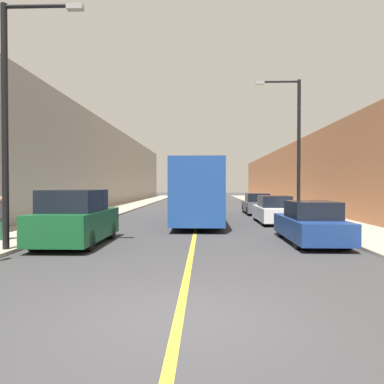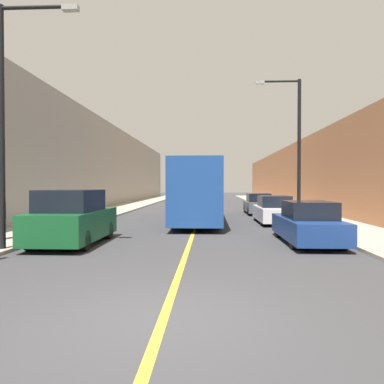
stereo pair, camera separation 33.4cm
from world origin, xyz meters
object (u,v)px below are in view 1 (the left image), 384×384
Objects in this scene: car_right_near at (311,224)px; street_lamp_right at (295,141)px; parked_suv_left at (76,219)px; car_right_mid at (274,211)px; bus at (199,191)px; car_right_far at (257,205)px; street_lamp_left at (12,110)px; pedestrian at (2,217)px.

car_right_near is 8.91m from street_lamp_right.
car_right_mid is (8.45, 7.75, -0.21)m from parked_suv_left.
car_right_far is at bearing 54.26° from bus.
street_lamp_left is at bearing -136.43° from car_right_mid.
car_right_mid is 0.99× the size of car_right_far.
bus is at bearing 168.42° from car_right_mid.
street_lamp_left is 15.13m from street_lamp_right.
parked_suv_left is 0.99× the size of car_right_far.
pedestrian is (-11.23, -14.22, 0.26)m from car_right_far.
car_right_mid is at bearing -150.28° from street_lamp_right.
parked_suv_left is at bearing -120.35° from car_right_far.
parked_suv_left is at bearing -137.48° from car_right_mid.
parked_suv_left is 16.72m from car_right_far.
pedestrian reaches higher than car_right_near.
car_right_mid is at bearing -11.58° from bus.
pedestrian is (-7.04, -8.40, -0.86)m from bus.
car_right_near is 11.27m from pedestrian.
car_right_near is 2.89× the size of pedestrian.
car_right_mid is 0.60× the size of street_lamp_left.
car_right_near is at bearing -62.04° from bus.
car_right_far is 7.25m from street_lamp_right.
street_lamp_right reaches higher than bus.
parked_suv_left is at bearing 49.09° from street_lamp_left.
car_right_far is 2.86× the size of pedestrian.
parked_suv_left is at bearing -175.65° from car_right_near.
pedestrian is at bearing -128.30° from car_right_far.
street_lamp_right is (1.35, -5.91, 3.98)m from car_right_far.
car_right_far is (8.45, 14.43, -0.22)m from parked_suv_left.
street_lamp_right is at bearing -0.93° from bus.
street_lamp_left is (-9.87, -16.07, 3.79)m from car_right_far.
parked_suv_left reaches higher than car_right_near.
bus is at bearing 63.68° from parked_suv_left.
pedestrian reaches higher than car_right_mid.
car_right_near is at bearing -89.86° from car_right_far.
parked_suv_left is at bearing -4.23° from pedestrian.
parked_suv_left is 8.51m from car_right_near.
street_lamp_right reaches higher than parked_suv_left.
pedestrian is at bearing -129.97° from bus.
bus is 7.23× the size of pedestrian.
bus is 1.45× the size of street_lamp_right.
car_right_mid is (4.19, -0.86, -1.11)m from bus.
parked_suv_left is 2.82× the size of pedestrian.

